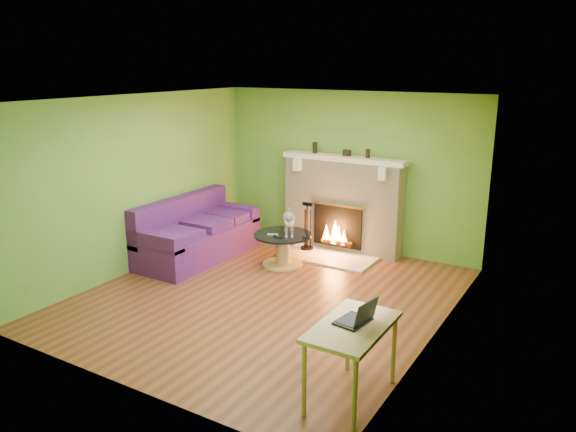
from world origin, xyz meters
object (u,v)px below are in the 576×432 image
(sofa, at_px, (195,235))
(desk, at_px, (352,334))
(cat, at_px, (289,221))
(coffee_table, at_px, (283,247))

(sofa, relative_size, desk, 2.11)
(sofa, xyz_separation_m, cat, (1.49, 0.44, 0.34))
(cat, bearing_deg, sofa, 163.88)
(sofa, xyz_separation_m, desk, (3.81, -2.33, 0.29))
(desk, xyz_separation_m, cat, (-2.32, 2.76, 0.05))
(sofa, height_order, cat, sofa)
(desk, height_order, cat, cat)
(coffee_table, distance_m, desk, 3.64)
(sofa, relative_size, cat, 3.26)
(sofa, xyz_separation_m, coffee_table, (1.41, 0.39, -0.08))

